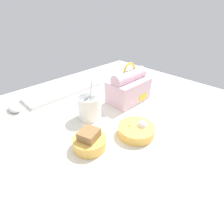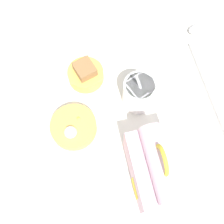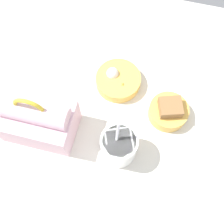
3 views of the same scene
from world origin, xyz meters
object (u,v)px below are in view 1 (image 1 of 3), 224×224
computer_mouse (14,108)px  soup_cup (89,107)px  bento_bowl_sandwich (90,141)px  keyboard (63,91)px  bento_bowl_snacks (136,130)px  lunch_bag (128,88)px

computer_mouse → soup_cup: bearing=-53.4°
bento_bowl_sandwich → computer_mouse: bearing=102.7°
keyboard → computer_mouse: size_ratio=4.41×
soup_cup → computer_mouse: soup_cup is taller
keyboard → bento_bowl_sandwich: bento_bowl_sandwich is taller
soup_cup → computer_mouse: (-21.41, 28.84, -3.88)cm
computer_mouse → bento_bowl_sandwich: bearing=-77.3°
keyboard → computer_mouse: 26.01cm
soup_cup → bento_bowl_sandwich: size_ratio=1.47×
keyboard → bento_bowl_snacks: 50.89cm
soup_cup → bento_bowl_sandwich: (-11.62, -14.51, -2.67)cm
keyboard → bento_bowl_sandwich: size_ratio=3.59×
lunch_bag → soup_cup: (-23.23, 1.48, -1.73)cm
bento_bowl_snacks → computer_mouse: bento_bowl_snacks is taller
bento_bowl_sandwich → computer_mouse: 44.46cm
bento_bowl_sandwich → bento_bowl_snacks: (16.80, -6.82, -0.64)cm
lunch_bag → computer_mouse: lunch_bag is taller
keyboard → lunch_bag: 36.71cm
lunch_bag → computer_mouse: bearing=145.8°
lunch_bag → bento_bowl_sandwich: 37.46cm
soup_cup → bento_bowl_snacks: size_ratio=1.23×
soup_cup → bento_bowl_sandwich: bearing=-128.7°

